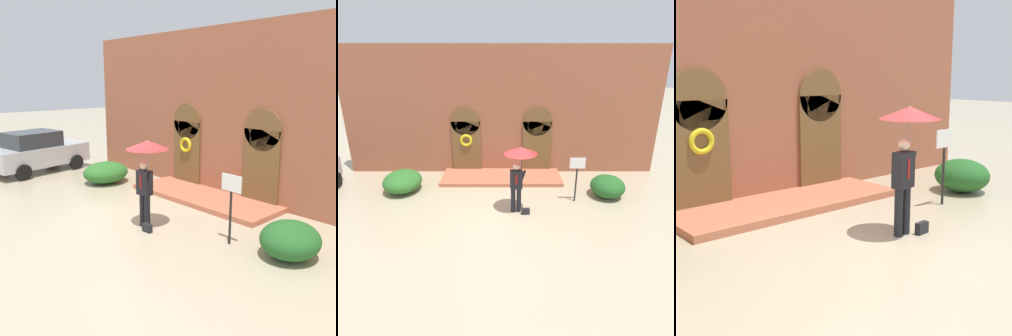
% 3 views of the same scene
% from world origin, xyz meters
% --- Properties ---
extents(ground_plane, '(80.00, 80.00, 0.00)m').
position_xyz_m(ground_plane, '(0.00, 0.00, 0.00)').
color(ground_plane, tan).
extents(building_facade, '(14.00, 2.30, 5.60)m').
position_xyz_m(building_facade, '(-0.00, 4.15, 2.68)').
color(building_facade, '#9E563D').
rests_on(building_facade, ground).
extents(person_with_umbrella, '(1.10, 1.10, 2.36)m').
position_xyz_m(person_with_umbrella, '(0.65, 0.15, 1.91)').
color(person_with_umbrella, black).
rests_on(person_with_umbrella, ground).
extents(handbag, '(0.29, 0.14, 0.22)m').
position_xyz_m(handbag, '(0.88, -0.05, 0.11)').
color(handbag, black).
rests_on(handbag, ground).
extents(sign_post, '(0.56, 0.06, 1.72)m').
position_xyz_m(sign_post, '(2.79, 0.94, 1.16)').
color(sign_post, black).
rests_on(sign_post, ground).
extents(shrub_left, '(1.50, 1.79, 0.81)m').
position_xyz_m(shrub_left, '(-3.97, 1.87, 0.41)').
color(shrub_left, '#2D6B28').
rests_on(shrub_left, ground).
extents(shrub_right, '(1.30, 1.41, 0.83)m').
position_xyz_m(shrub_right, '(4.13, 1.37, 0.41)').
color(shrub_right, '#235B23').
rests_on(shrub_right, ground).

